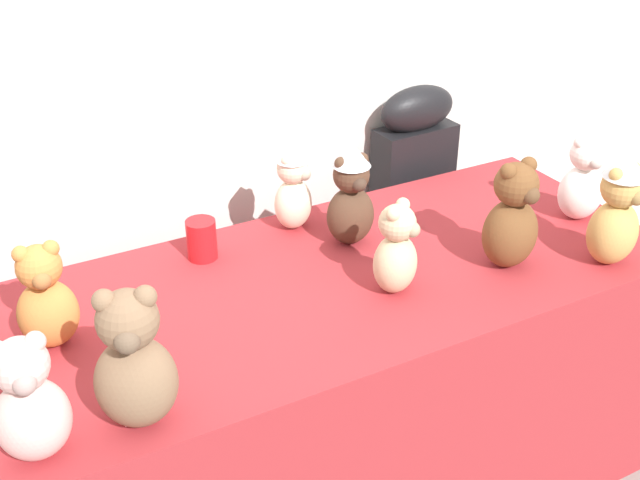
# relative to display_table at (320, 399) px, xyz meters

# --- Properties ---
(wall_back) EXTENTS (7.00, 0.08, 2.60)m
(wall_back) POSITION_rel_display_table_xyz_m (0.00, 0.63, 0.91)
(wall_back) COLOR silver
(wall_back) RESTS_ON ground_plane
(display_table) EXTENTS (1.91, 0.76, 0.78)m
(display_table) POSITION_rel_display_table_xyz_m (0.00, 0.00, 0.00)
(display_table) COLOR maroon
(display_table) RESTS_ON ground_plane
(instrument_case) EXTENTS (0.29, 0.13, 1.05)m
(instrument_case) POSITION_rel_display_table_xyz_m (0.64, 0.51, 0.14)
(instrument_case) COLOR black
(instrument_case) RESTS_ON ground_plane
(teddy_bear_cocoa) EXTENTS (0.14, 0.12, 0.30)m
(teddy_bear_cocoa) POSITION_rel_display_table_xyz_m (0.17, 0.14, 0.54)
(teddy_bear_cocoa) COLOR #4C3323
(teddy_bear_cocoa) RESTS_ON display_table
(teddy_bear_sand) EXTENTS (0.16, 0.16, 0.24)m
(teddy_bear_sand) POSITION_rel_display_table_xyz_m (0.14, -0.12, 0.50)
(teddy_bear_sand) COLOR #CCB78E
(teddy_bear_sand) RESTS_ON display_table
(teddy_bear_snow) EXTENTS (0.15, 0.14, 0.26)m
(teddy_bear_snow) POSITION_rel_display_table_xyz_m (0.83, -0.05, 0.51)
(teddy_bear_snow) COLOR white
(teddy_bear_snow) RESTS_ON display_table
(teddy_bear_chestnut) EXTENTS (0.17, 0.14, 0.30)m
(teddy_bear_chestnut) POSITION_rel_display_table_xyz_m (0.47, -0.16, 0.53)
(teddy_bear_chestnut) COLOR brown
(teddy_bear_chestnut) RESTS_ON display_table
(teddy_bear_ginger) EXTENTS (0.14, 0.12, 0.26)m
(teddy_bear_ginger) POSITION_rel_display_table_xyz_m (-0.66, 0.05, 0.51)
(teddy_bear_ginger) COLOR #D17F3D
(teddy_bear_ginger) RESTS_ON display_table
(teddy_bear_blush) EXTENTS (0.15, 0.13, 0.27)m
(teddy_bear_blush) POSITION_rel_display_table_xyz_m (-0.75, -0.29, 0.52)
(teddy_bear_blush) COLOR beige
(teddy_bear_blush) RESTS_ON display_table
(teddy_bear_mocha) EXTENTS (0.20, 0.18, 0.31)m
(teddy_bear_mocha) POSITION_rel_display_table_xyz_m (-0.56, -0.29, 0.54)
(teddy_bear_mocha) COLOR #7F6047
(teddy_bear_mocha) RESTS_ON display_table
(teddy_bear_honey) EXTENTS (0.16, 0.14, 0.32)m
(teddy_bear_honey) POSITION_rel_display_table_xyz_m (0.72, -0.28, 0.55)
(teddy_bear_honey) COLOR tan
(teddy_bear_honey) RESTS_ON display_table
(teddy_bear_cream) EXTENTS (0.16, 0.15, 0.26)m
(teddy_bear_cream) POSITION_rel_display_table_xyz_m (0.07, 0.29, 0.52)
(teddy_bear_cream) COLOR beige
(teddy_bear_cream) RESTS_ON display_table
(party_cup_red) EXTENTS (0.08, 0.08, 0.11)m
(party_cup_red) POSITION_rel_display_table_xyz_m (-0.22, 0.25, 0.45)
(party_cup_red) COLOR red
(party_cup_red) RESTS_ON display_table
(name_card_front_left) EXTENTS (0.07, 0.02, 0.05)m
(name_card_front_left) POSITION_rel_display_table_xyz_m (-0.56, -0.29, 0.42)
(name_card_front_left) COLOR white
(name_card_front_left) RESTS_ON display_table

